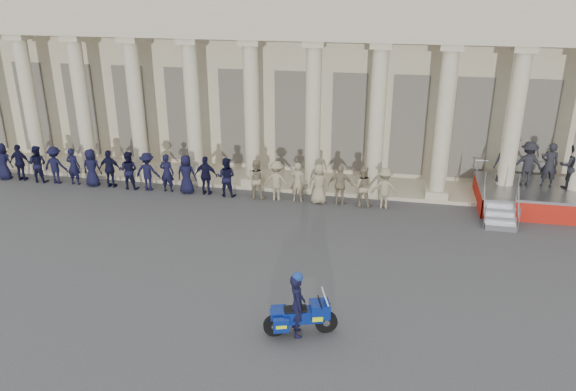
{
  "coord_description": "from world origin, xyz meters",
  "views": [
    {
      "loc": [
        4.75,
        -14.35,
        8.77
      ],
      "look_at": [
        1.2,
        3.27,
        1.6
      ],
      "focal_mm": 35.0,
      "sensor_mm": 36.0,
      "label": 1
    }
  ],
  "objects": [
    {
      "name": "reviewing_stand",
      "position": [
        10.16,
        7.85,
        1.41
      ],
      "size": [
        4.35,
        4.14,
        2.66
      ],
      "color": "gray",
      "rests_on": "ground"
    },
    {
      "name": "ground",
      "position": [
        0.0,
        0.0,
        0.0
      ],
      "size": [
        90.0,
        90.0,
        0.0
      ],
      "primitive_type": "plane",
      "color": "#3A3A3C",
      "rests_on": "ground"
    },
    {
      "name": "rider",
      "position": [
        2.56,
        -2.29,
        0.9
      ],
      "size": [
        0.59,
        0.73,
        1.82
      ],
      "rotation": [
        0.0,
        0.0,
        1.88
      ],
      "color": "black",
      "rests_on": "ground"
    },
    {
      "name": "officer_rank",
      "position": [
        -3.97,
        6.68,
        0.84
      ],
      "size": [
        17.98,
        0.63,
        1.67
      ],
      "color": "black",
      "rests_on": "ground"
    },
    {
      "name": "motorcycle",
      "position": [
        2.66,
        -2.25,
        0.54
      ],
      "size": [
        1.89,
        1.05,
        1.25
      ],
      "rotation": [
        0.0,
        0.0,
        0.31
      ],
      "color": "black",
      "rests_on": "ground"
    },
    {
      "name": "building",
      "position": [
        -0.0,
        14.74,
        4.52
      ],
      "size": [
        40.0,
        12.5,
        9.0
      ],
      "color": "tan",
      "rests_on": "ground"
    }
  ]
}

